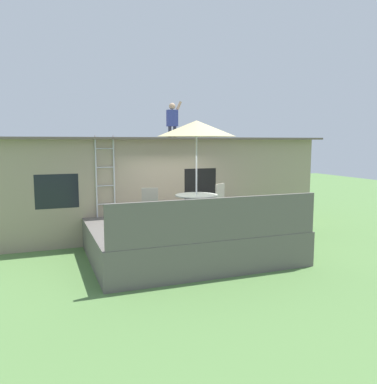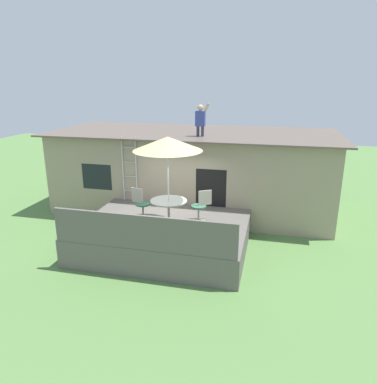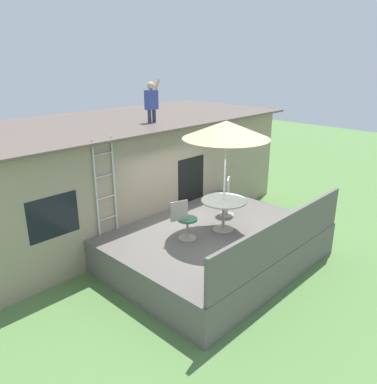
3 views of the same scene
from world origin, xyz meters
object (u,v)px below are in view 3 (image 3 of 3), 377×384
(patio_table, at_px, (224,207))
(person_figure, at_px, (152,99))
(patio_chair_right, at_px, (227,197))
(step_ladder, at_px, (105,187))
(patio_chair_left, at_px, (184,220))
(patio_umbrella, at_px, (226,130))

(patio_table, height_order, person_figure, person_figure)
(person_figure, xyz_separation_m, patio_chair_right, (0.50, -2.23, -2.31))
(step_ladder, xyz_separation_m, patio_chair_left, (0.96, -1.51, -0.64))
(patio_table, distance_m, person_figure, 3.54)
(patio_umbrella, xyz_separation_m, person_figure, (0.32, 2.77, 0.42))
(patio_table, xyz_separation_m, patio_umbrella, (0.00, 0.00, 1.76))
(patio_chair_left, bearing_deg, patio_umbrella, 0.00)
(patio_umbrella, distance_m, patio_chair_left, 2.14)
(person_figure, relative_size, patio_chair_right, 1.21)
(patio_table, xyz_separation_m, step_ladder, (-1.92, 1.83, 0.51))
(patio_umbrella, bearing_deg, patio_table, 0.00)
(patio_chair_left, xyz_separation_m, patio_chair_right, (1.78, 0.23, 0.00))
(patio_chair_right, bearing_deg, person_figure, -110.75)
(patio_table, height_order, patio_chair_right, patio_chair_right)
(patio_table, bearing_deg, patio_chair_right, 33.30)
(step_ladder, bearing_deg, patio_chair_right, -25.19)
(patio_umbrella, bearing_deg, step_ladder, 136.38)
(step_ladder, xyz_separation_m, patio_chair_right, (2.74, -1.29, -0.64))
(person_figure, bearing_deg, patio_chair_left, -117.58)
(patio_table, height_order, step_ladder, step_ladder)
(patio_chair_left, distance_m, patio_chair_right, 1.80)
(patio_chair_right, bearing_deg, step_ladder, -58.48)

